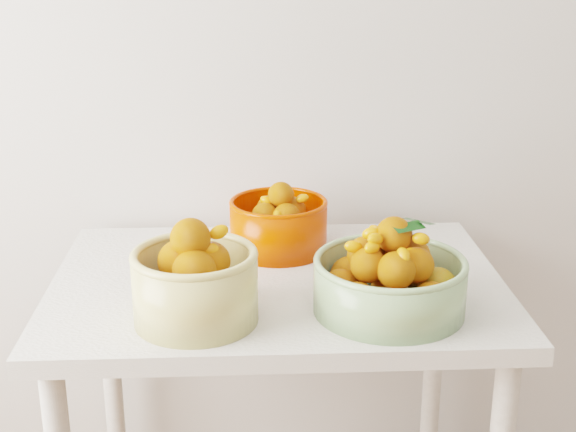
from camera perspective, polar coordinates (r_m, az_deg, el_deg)
The scene contains 4 objects.
table at distance 1.83m, azimuth -0.74°, elevation -7.20°, with size 1.00×0.70×0.75m.
bowl_cream at distance 1.58m, azimuth -6.61°, elevation -4.73°, with size 0.27×0.27×0.21m.
bowl_green at distance 1.63m, azimuth 7.22°, elevation -4.53°, with size 0.38×0.38×0.20m.
bowl_orange at distance 1.93m, azimuth -0.65°, elevation -0.57°, with size 0.27×0.27×0.17m.
Camera 1 is at (-0.26, -0.04, 1.46)m, focal length 50.00 mm.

